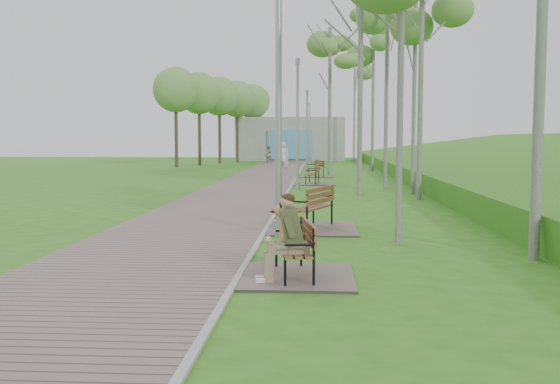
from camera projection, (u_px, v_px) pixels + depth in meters
The scene contains 18 objects.
ground at pixel (229, 295), 8.19m from camera, with size 120.00×120.00×0.00m, color #2D6E19.
walkway at pixel (258, 181), 29.68m from camera, with size 3.50×67.00×0.04m, color #75645F.
kerb at pixel (294, 181), 29.57m from camera, with size 0.10×67.00×0.05m, color #999993.
building_north at pixel (291, 139), 58.80m from camera, with size 10.00×5.20×4.00m.
bench_main at pixel (290, 251), 9.12m from camera, with size 1.69×1.88×1.48m.
bench_second at pixel (311, 220), 14.02m from camera, with size 1.98×2.20×1.22m.
bench_third at pixel (312, 180), 28.01m from camera, with size 1.84×2.04×1.13m.
bench_far at pixel (316, 173), 33.42m from camera, with size 1.78×1.98×1.10m.
lamp_post_near at pixel (279, 103), 12.83m from camera, with size 0.23×0.23×5.94m.
lamp_post_second at pixel (297, 129), 25.10m from camera, with size 0.20×0.20×5.25m.
lamp_post_third at pixel (307, 134), 38.13m from camera, with size 0.19×0.19×4.99m.
lamp_post_far at pixel (309, 135), 50.37m from camera, with size 0.19×0.19×4.92m.
pedestrian_near at pixel (283, 157), 37.01m from camera, with size 0.68×0.45×1.86m, color silver.
pedestrian_far at pixel (268, 154), 52.13m from camera, with size 0.72×0.56×1.47m, color gray.
birch_mid_b at pixel (416, 9), 22.44m from camera, with size 2.60×2.60×8.55m.
birch_far_b at pixel (330, 55), 33.61m from camera, with size 2.82×2.82×8.35m.
birch_far_c at pixel (374, 35), 38.38m from camera, with size 2.73×2.73×10.68m.
birch_distant_b at pixel (355, 65), 53.47m from camera, with size 2.54×2.54×10.58m.
Camera 1 is at (1.18, -7.99, 2.05)m, focal length 40.00 mm.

